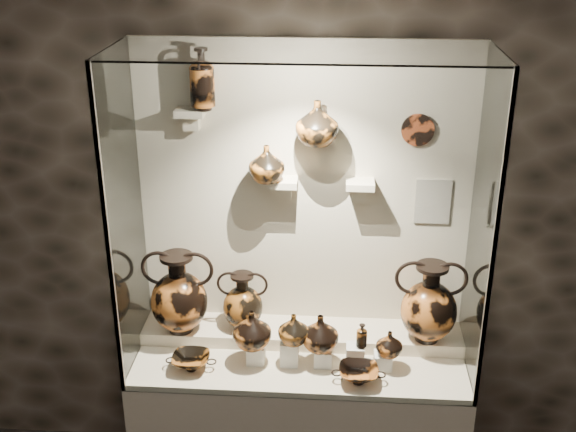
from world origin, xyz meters
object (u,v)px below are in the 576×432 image
object	(u,v)px
lekythos_tall	(202,76)
ovoid_vase_a	(267,164)
kylix_right	(359,373)
jug_e	(389,344)
amphora_right	(429,302)
kylix_left	(191,361)
jug_b	(294,329)
jug_a	(252,329)
lekythos_small	(362,334)
amphora_left	(179,293)
jug_c	(320,333)
ovoid_vase_b	(317,123)
amphora_mid	(243,301)

from	to	relation	value
lekythos_tall	ovoid_vase_a	distance (m)	0.52
kylix_right	ovoid_vase_a	distance (m)	1.11
jug_e	lekythos_tall	size ratio (longest dim) A/B	0.42
amphora_right	kylix_left	distance (m)	1.24
lekythos_tall	ovoid_vase_a	world-z (taller)	lekythos_tall
kylix_left	lekythos_tall	xyz separation A→B (m)	(0.05, 0.36, 1.35)
jug_b	lekythos_tall	distance (m)	1.30
amphora_right	kylix_right	bearing A→B (deg)	-151.27
kylix_right	lekythos_tall	distance (m)	1.61
jug_a	jug_e	distance (m)	0.68
lekythos_small	amphora_left	bearing A→B (deg)	150.21
jug_c	kylix_left	xyz separation A→B (m)	(-0.64, -0.08, -0.14)
jug_b	ovoid_vase_b	world-z (taller)	ovoid_vase_b
ovoid_vase_b	ovoid_vase_a	bearing A→B (deg)	-161.67
lekythos_small	ovoid_vase_a	distance (m)	0.96
kylix_right	ovoid_vase_a	size ratio (longest dim) A/B	1.35
jug_a	jug_b	xyz separation A→B (m)	(0.21, 0.00, 0.01)
lekythos_tall	amphora_right	bearing A→B (deg)	8.79
amphora_mid	lekythos_tall	distance (m)	1.19
amphora_right	jug_e	size ratio (longest dim) A/B	3.15
kylix_right	jug_a	bearing A→B (deg)	163.76
jug_a	jug_b	size ratio (longest dim) A/B	1.26
kylix_left	ovoid_vase_b	size ratio (longest dim) A/B	1.13
amphora_left	kylix_right	xyz separation A→B (m)	(0.93, -0.30, -0.24)
jug_e	ovoid_vase_a	world-z (taller)	ovoid_vase_a
jug_a	ovoid_vase_a	distance (m)	0.82
kylix_left	ovoid_vase_b	distance (m)	1.33
jug_b	ovoid_vase_b	bearing A→B (deg)	52.76
amphora_left	jug_c	size ratio (longest dim) A/B	2.30
jug_e	lekythos_small	distance (m)	0.14
jug_a	jug_e	xyz separation A→B (m)	(0.68, 0.00, -0.05)
lekythos_small	lekythos_tall	distance (m)	1.47
jug_e	ovoid_vase_a	xyz separation A→B (m)	(-0.62, 0.27, 0.83)
jug_a	ovoid_vase_b	bearing A→B (deg)	39.55
jug_b	kylix_left	bearing A→B (deg)	171.09
amphora_left	jug_b	world-z (taller)	amphora_left
amphora_right	lekythos_small	world-z (taller)	amphora_right
amphora_left	lekythos_tall	distance (m)	1.12
jug_c	amphora_left	bearing A→B (deg)	177.81
kylix_right	ovoid_vase_b	size ratio (longest dim) A/B	1.17
kylix_left	lekythos_tall	bearing A→B (deg)	104.00
lekythos_small	kylix_left	bearing A→B (deg)	165.55
jug_c	lekythos_small	bearing A→B (deg)	7.82
amphora_left	ovoid_vase_b	bearing A→B (deg)	-16.29
amphora_mid	amphora_right	xyz separation A→B (m)	(0.96, -0.05, 0.06)
amphora_mid	kylix_right	bearing A→B (deg)	-5.73
amphora_right	jug_a	bearing A→B (deg)	179.97
jug_b	ovoid_vase_a	world-z (taller)	ovoid_vase_a
amphora_right	jug_a	xyz separation A→B (m)	(-0.89, -0.18, -0.08)
jug_b	lekythos_small	bearing A→B (deg)	-16.37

